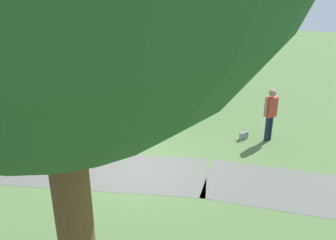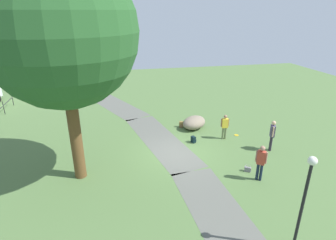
{
  "view_description": "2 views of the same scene",
  "coord_description": "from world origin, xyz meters",
  "px_view_note": "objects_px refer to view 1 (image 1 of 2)",
  "views": [
    {
      "loc": [
        -4.05,
        8.89,
        5.88
      ],
      "look_at": [
        -0.68,
        -0.88,
        1.34
      ],
      "focal_mm": 41.57,
      "sensor_mm": 36.0,
      "label": 1
    },
    {
      "loc": [
        -13.22,
        3.25,
        7.5
      ],
      "look_at": [
        1.83,
        0.02,
        1.29
      ],
      "focal_mm": 29.1,
      "sensor_mm": 36.0,
      "label": 2
    }
  ],
  "objects_px": {
    "spare_backpack_on_lawn": "(123,139)",
    "handbag_on_grass": "(244,135)",
    "man_near_boulder": "(143,98)",
    "frisbee_on_grass": "(147,110)",
    "backpack_by_boulder": "(57,130)",
    "passerby_on_path": "(209,83)",
    "lawn_boulder": "(78,117)",
    "woman_with_handbag": "(271,111)"
  },
  "relations": [
    {
      "from": "spare_backpack_on_lawn",
      "to": "handbag_on_grass",
      "type": "bearing_deg",
      "value": -155.04
    },
    {
      "from": "lawn_boulder",
      "to": "handbag_on_grass",
      "type": "bearing_deg",
      "value": -169.86
    },
    {
      "from": "passerby_on_path",
      "to": "spare_backpack_on_lawn",
      "type": "bearing_deg",
      "value": 65.1
    },
    {
      "from": "man_near_boulder",
      "to": "passerby_on_path",
      "type": "height_order",
      "value": "passerby_on_path"
    },
    {
      "from": "woman_with_handbag",
      "to": "spare_backpack_on_lawn",
      "type": "relative_size",
      "value": 4.51
    },
    {
      "from": "man_near_boulder",
      "to": "handbag_on_grass",
      "type": "bearing_deg",
      "value": 175.2
    },
    {
      "from": "lawn_boulder",
      "to": "man_near_boulder",
      "type": "distance_m",
      "value": 2.44
    },
    {
      "from": "backpack_by_boulder",
      "to": "spare_backpack_on_lawn",
      "type": "distance_m",
      "value": 2.45
    },
    {
      "from": "woman_with_handbag",
      "to": "backpack_by_boulder",
      "type": "xyz_separation_m",
      "value": [
        6.89,
        1.99,
        -0.86
      ]
    },
    {
      "from": "passerby_on_path",
      "to": "man_near_boulder",
      "type": "bearing_deg",
      "value": 45.49
    },
    {
      "from": "woman_with_handbag",
      "to": "frisbee_on_grass",
      "type": "bearing_deg",
      "value": -13.55
    },
    {
      "from": "passerby_on_path",
      "to": "handbag_on_grass",
      "type": "bearing_deg",
      "value": 127.74
    },
    {
      "from": "spare_backpack_on_lawn",
      "to": "frisbee_on_grass",
      "type": "distance_m",
      "value": 3.07
    },
    {
      "from": "man_near_boulder",
      "to": "frisbee_on_grass",
      "type": "distance_m",
      "value": 1.39
    },
    {
      "from": "woman_with_handbag",
      "to": "man_near_boulder",
      "type": "height_order",
      "value": "woman_with_handbag"
    },
    {
      "from": "woman_with_handbag",
      "to": "backpack_by_boulder",
      "type": "distance_m",
      "value": 7.22
    },
    {
      "from": "man_near_boulder",
      "to": "spare_backpack_on_lawn",
      "type": "xyz_separation_m",
      "value": [
        -0.1,
        2.02,
        -0.73
      ]
    },
    {
      "from": "passerby_on_path",
      "to": "woman_with_handbag",
      "type": "bearing_deg",
      "value": 139.87
    },
    {
      "from": "handbag_on_grass",
      "to": "man_near_boulder",
      "type": "bearing_deg",
      "value": -4.8
    },
    {
      "from": "man_near_boulder",
      "to": "backpack_by_boulder",
      "type": "distance_m",
      "value": 3.26
    },
    {
      "from": "frisbee_on_grass",
      "to": "man_near_boulder",
      "type": "bearing_deg",
      "value": 106.81
    },
    {
      "from": "passerby_on_path",
      "to": "frisbee_on_grass",
      "type": "relative_size",
      "value": 6.63
    },
    {
      "from": "woman_with_handbag",
      "to": "man_near_boulder",
      "type": "relative_size",
      "value": 1.13
    },
    {
      "from": "lawn_boulder",
      "to": "woman_with_handbag",
      "type": "relative_size",
      "value": 1.25
    },
    {
      "from": "passerby_on_path",
      "to": "frisbee_on_grass",
      "type": "distance_m",
      "value": 2.7
    },
    {
      "from": "handbag_on_grass",
      "to": "spare_backpack_on_lawn",
      "type": "distance_m",
      "value": 4.05
    },
    {
      "from": "backpack_by_boulder",
      "to": "frisbee_on_grass",
      "type": "height_order",
      "value": "backpack_by_boulder"
    },
    {
      "from": "lawn_boulder",
      "to": "passerby_on_path",
      "type": "relative_size",
      "value": 1.24
    },
    {
      "from": "lawn_boulder",
      "to": "man_near_boulder",
      "type": "xyz_separation_m",
      "value": [
        -1.98,
        -1.34,
        0.5
      ]
    },
    {
      "from": "spare_backpack_on_lawn",
      "to": "frisbee_on_grass",
      "type": "relative_size",
      "value": 1.46
    },
    {
      "from": "woman_with_handbag",
      "to": "passerby_on_path",
      "type": "distance_m",
      "value": 3.36
    },
    {
      "from": "man_near_boulder",
      "to": "passerby_on_path",
      "type": "distance_m",
      "value": 2.82
    },
    {
      "from": "handbag_on_grass",
      "to": "lawn_boulder",
      "type": "bearing_deg",
      "value": 10.14
    },
    {
      "from": "man_near_boulder",
      "to": "backpack_by_boulder",
      "type": "relative_size",
      "value": 4.0
    },
    {
      "from": "passerby_on_path",
      "to": "frisbee_on_grass",
      "type": "height_order",
      "value": "passerby_on_path"
    },
    {
      "from": "lawn_boulder",
      "to": "passerby_on_path",
      "type": "bearing_deg",
      "value": -139.68
    },
    {
      "from": "passerby_on_path",
      "to": "spare_backpack_on_lawn",
      "type": "xyz_separation_m",
      "value": [
        1.87,
        4.03,
        -0.88
      ]
    },
    {
      "from": "frisbee_on_grass",
      "to": "spare_backpack_on_lawn",
      "type": "bearing_deg",
      "value": 97.63
    },
    {
      "from": "lawn_boulder",
      "to": "handbag_on_grass",
      "type": "height_order",
      "value": "lawn_boulder"
    },
    {
      "from": "passerby_on_path",
      "to": "frisbee_on_grass",
      "type": "bearing_deg",
      "value": 23.69
    },
    {
      "from": "lawn_boulder",
      "to": "frisbee_on_grass",
      "type": "height_order",
      "value": "lawn_boulder"
    },
    {
      "from": "handbag_on_grass",
      "to": "frisbee_on_grass",
      "type": "xyz_separation_m",
      "value": [
        4.08,
        -1.32,
        -0.13
      ]
    }
  ]
}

